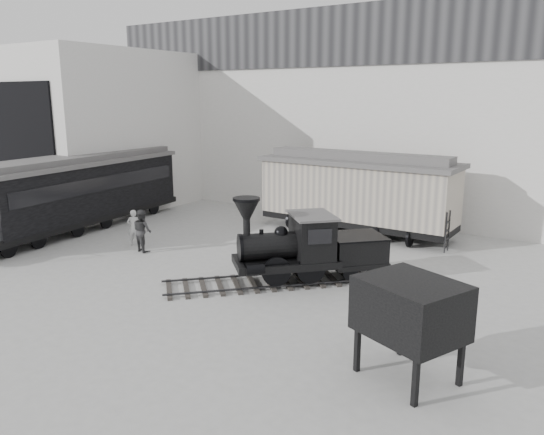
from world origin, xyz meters
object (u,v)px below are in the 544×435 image
Objects in this scene: locomotive at (304,251)px; boxcar at (357,191)px; passenger_coach at (82,191)px; coal_hopper at (410,316)px; visitor_b at (142,231)px; visitor_a at (134,227)px.

boxcar is at bearing 144.47° from locomotive.
passenger_coach reaches higher than coal_hopper.
visitor_b is (-6.36, -7.88, -1.15)m from boxcar.
boxcar reaches higher than visitor_b.
visitor_b is 13.65m from coal_hopper.
boxcar is (-1.26, 7.47, 0.93)m from locomotive.
visitor_a is at bearing -133.22° from boxcar.
visitor_a is 0.59× the size of coal_hopper.
coal_hopper is (13.99, -4.66, 0.76)m from visitor_a.
coal_hopper is at bearing 175.77° from visitor_b.
boxcar is 6.00× the size of visitor_a.
locomotive is 0.77× the size of boxcar.
passenger_coach is at bearing -47.86° from visitor_a.
visitor_a is at bearing -16.56° from passenger_coach.
passenger_coach is at bearing -172.93° from coal_hopper.
visitor_b reaches higher than visitor_a.
boxcar is 5.32× the size of visitor_b.
locomotive is 0.57× the size of passenger_coach.
visitor_a is 14.77m from coal_hopper.
locomotive is 8.64m from visitor_a.
passenger_coach is at bearing 0.12° from visitor_b.
visitor_b is 0.66× the size of coal_hopper.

